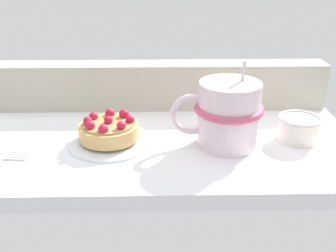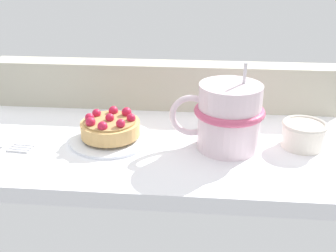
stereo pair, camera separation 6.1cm
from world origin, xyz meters
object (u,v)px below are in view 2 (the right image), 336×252
Objects in this scene: raspberry_tart at (110,126)px; coffee_mug at (228,116)px; sugar_bowl at (303,134)px; dessert_plate at (111,138)px.

coffee_mug is (18.43, -0.86, 2.84)cm from raspberry_tart.
raspberry_tart is at bearing -179.14° from sugar_bowl.
sugar_bowl is at bearing 6.29° from coffee_mug.
sugar_bowl is (30.36, 0.46, 1.72)cm from dessert_plate.
raspberry_tart is (-0.01, 0.01, 1.97)cm from dessert_plate.
coffee_mug is at bearing -173.71° from sugar_bowl.
sugar_bowl reaches higher than dessert_plate.
raspberry_tart is 18.67cm from coffee_mug.
dessert_plate is 1.42× the size of raspberry_tart.
coffee_mug is (18.42, -0.85, 4.82)cm from dessert_plate.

